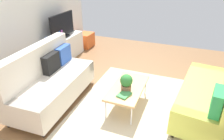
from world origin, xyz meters
TOP-DOWN VIEW (x-y plane):
  - ground_plane at (0.00, 0.00)m, footprint 7.68×7.68m
  - area_rug at (0.07, -0.07)m, footprint 2.90×2.20m
  - couch_beige at (-0.26, 1.55)m, footprint 1.93×0.92m
  - couch_green at (0.40, -1.29)m, footprint 1.98×1.05m
  - coffee_table at (0.12, 0.13)m, footprint 1.10×0.56m
  - tv_console at (1.59, 2.46)m, footprint 1.40×0.44m
  - tv at (1.59, 2.44)m, footprint 1.00×0.20m
  - storage_trunk at (2.69, 2.36)m, footprint 0.52×0.40m
  - potted_plant at (-0.00, 0.12)m, footprint 0.22×0.22m
  - table_book_0 at (-0.17, 0.10)m, footprint 0.28×0.23m
  - vase_0 at (1.01, 2.51)m, footprint 0.14×0.14m
  - vase_1 at (1.20, 2.51)m, footprint 0.13×0.13m
  - bottle_0 at (1.39, 2.42)m, footprint 0.05×0.05m
  - bottle_1 at (1.49, 2.42)m, footprint 0.06×0.06m

SIDE VIEW (x-z plane):
  - ground_plane at x=0.00m, z-range 0.00..0.00m
  - area_rug at x=0.07m, z-range 0.00..0.01m
  - storage_trunk at x=2.69m, z-range 0.00..0.44m
  - tv_console at x=1.59m, z-range 0.00..0.64m
  - coffee_table at x=0.12m, z-range 0.18..0.60m
  - table_book_0 at x=-0.17m, z-range 0.42..0.45m
  - couch_green at x=0.40m, z-range -0.11..0.99m
  - couch_beige at x=-0.26m, z-range -0.10..1.00m
  - potted_plant at x=0.00m, z-range 0.43..0.74m
  - vase_1 at x=1.20m, z-range 0.64..0.80m
  - vase_0 at x=1.01m, z-range 0.64..0.80m
  - bottle_0 at x=1.39m, z-range 0.64..0.87m
  - bottle_1 at x=1.49m, z-range 0.64..0.88m
  - tv at x=1.59m, z-range 0.63..1.27m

